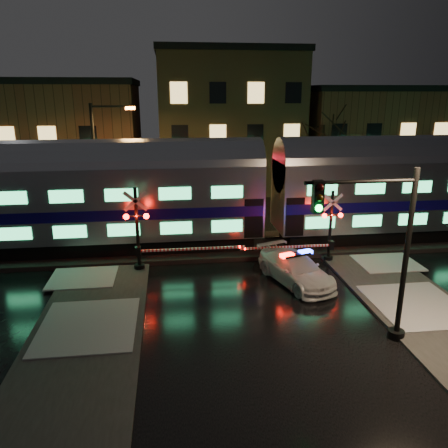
{
  "coord_description": "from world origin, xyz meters",
  "views": [
    {
      "loc": [
        -3.3,
        -17.93,
        8.41
      ],
      "look_at": [
        -0.73,
        2.5,
        2.2
      ],
      "focal_mm": 35.0,
      "sensor_mm": 36.0,
      "label": 1
    }
  ],
  "objects": [
    {
      "name": "ground",
      "position": [
        0.0,
        0.0,
        0.0
      ],
      "size": [
        120.0,
        120.0,
        0.0
      ],
      "primitive_type": "plane",
      "color": "black",
      "rests_on": "ground"
    },
    {
      "name": "ballast",
      "position": [
        0.0,
        5.0,
        0.12
      ],
      "size": [
        90.0,
        4.2,
        0.24
      ],
      "primitive_type": "cube",
      "color": "black",
      "rests_on": "ground"
    },
    {
      "name": "sidewalk_left",
      "position": [
        -6.5,
        -6.0,
        0.06
      ],
      "size": [
        4.0,
        20.0,
        0.12
      ],
      "primitive_type": "cube",
      "color": "#2D2D2D",
      "rests_on": "ground"
    },
    {
      "name": "building_left",
      "position": [
        -13.0,
        22.0,
        4.5
      ],
      "size": [
        14.0,
        10.0,
        9.0
      ],
      "primitive_type": "cube",
      "color": "#51311F",
      "rests_on": "ground"
    },
    {
      "name": "building_mid",
      "position": [
        2.0,
        22.5,
        5.75
      ],
      "size": [
        12.0,
        11.0,
        11.5
      ],
      "primitive_type": "cube",
      "color": "brown",
      "rests_on": "ground"
    },
    {
      "name": "building_right",
      "position": [
        15.0,
        22.0,
        4.25
      ],
      "size": [
        12.0,
        10.0,
        8.5
      ],
      "primitive_type": "cube",
      "color": "#51311F",
      "rests_on": "ground"
    },
    {
      "name": "train",
      "position": [
        2.05,
        5.0,
        3.38
      ],
      "size": [
        51.0,
        3.12,
        5.92
      ],
      "color": "black",
      "rests_on": "ballast"
    },
    {
      "name": "police_car",
      "position": [
        2.28,
        0.06,
        0.67
      ],
      "size": [
        3.19,
        4.93,
        1.48
      ],
      "rotation": [
        0.0,
        0.0,
        0.32
      ],
      "color": "silver",
      "rests_on": "ground"
    },
    {
      "name": "crossing_signal_right",
      "position": [
        4.34,
        2.3,
        1.54
      ],
      "size": [
        5.28,
        0.63,
        3.74
      ],
      "color": "black",
      "rests_on": "ground"
    },
    {
      "name": "crossing_signal_left",
      "position": [
        -4.59,
        2.31,
        1.73
      ],
      "size": [
        5.89,
        0.66,
        4.17
      ],
      "color": "black",
      "rests_on": "ground"
    },
    {
      "name": "traffic_light",
      "position": [
        3.55,
        -5.09,
        3.26
      ],
      "size": [
        3.97,
        0.71,
        6.14
      ],
      "rotation": [
        0.0,
        0.0,
        -0.24
      ],
      "color": "black",
      "rests_on": "ground"
    },
    {
      "name": "streetlight",
      "position": [
        -7.45,
        9.0,
        4.52
      ],
      "size": [
        2.62,
        0.27,
        7.84
      ],
      "color": "black",
      "rests_on": "ground"
    }
  ]
}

